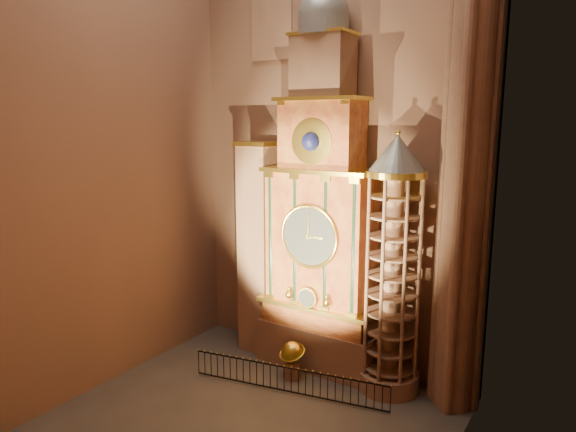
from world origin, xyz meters
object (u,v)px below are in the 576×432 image
Objects in this scene: astronomical_clock at (321,224)px; iron_railing at (288,380)px; stair_turret at (393,268)px; portrait_tower at (259,247)px; celestial_globe at (292,357)px.

astronomical_clock is 2.00× the size of iron_railing.
stair_turret is (3.50, -0.26, -1.41)m from astronomical_clock.
portrait_tower is 6.91m from stair_turret.
stair_turret is at bearing 38.18° from iron_railing.
celestial_globe is 1.34m from iron_railing.
astronomical_clock is 5.93m from celestial_globe.
portrait_tower reaches higher than iron_railing.
astronomical_clock reaches higher than iron_railing.
iron_railing is at bearing -141.82° from stair_turret.
astronomical_clock is at bearing 175.70° from stair_turret.
stair_turret is at bearing 20.85° from celestial_globe.
stair_turret is 5.94m from celestial_globe.
iron_railing is (0.14, -2.91, -6.07)m from astronomical_clock.
portrait_tower is 6.02× the size of celestial_globe.
portrait_tower is at bearing 177.67° from stair_turret.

